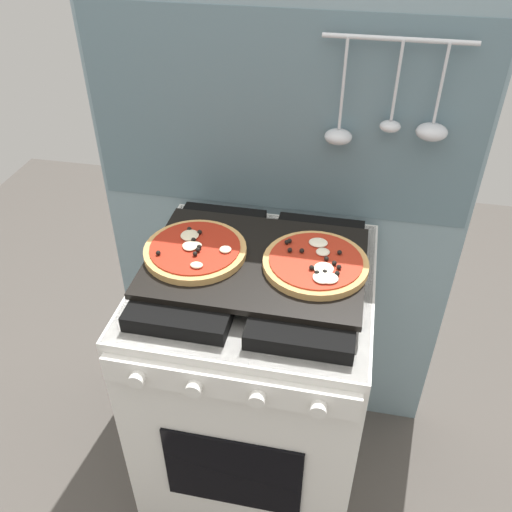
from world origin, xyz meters
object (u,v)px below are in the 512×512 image
object	(u,v)px
baking_tray	(256,262)
pizza_right	(316,263)
stove	(256,383)
pizza_left	(195,250)

from	to	relation	value
baking_tray	pizza_right	size ratio (longest dim) A/B	2.09
stove	baking_tray	size ratio (longest dim) A/B	1.67
baking_tray	pizza_right	bearing A→B (deg)	0.03
pizza_left	pizza_right	xyz separation A→B (m)	(0.30, 0.01, 0.00)
baking_tray	pizza_left	bearing A→B (deg)	-177.26
pizza_left	stove	bearing A→B (deg)	2.13
stove	pizza_right	distance (m)	0.50
pizza_left	baking_tray	bearing A→B (deg)	2.74
pizza_left	pizza_right	distance (m)	0.30
stove	baking_tray	distance (m)	0.46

